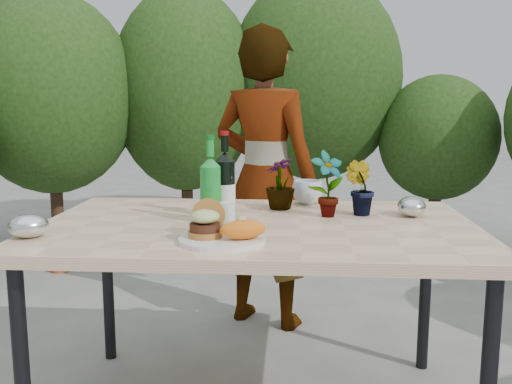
# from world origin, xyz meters

# --- Properties ---
(patio_table) EXTENTS (1.60, 1.00, 0.75)m
(patio_table) POSITION_xyz_m (0.00, 0.00, 0.69)
(patio_table) COLOR beige
(patio_table) RESTS_ON ground
(shrub_hedge) EXTENTS (6.86, 5.14, 2.26)m
(shrub_hedge) POSITION_xyz_m (-0.19, 1.76, 1.16)
(shrub_hedge) COLOR #382316
(shrub_hedge) RESTS_ON ground
(dinner_plate) EXTENTS (0.28, 0.28, 0.01)m
(dinner_plate) POSITION_xyz_m (-0.09, -0.28, 0.76)
(dinner_plate) COLOR white
(dinner_plate) RESTS_ON patio_table
(burger_stack) EXTENTS (0.11, 0.16, 0.11)m
(burger_stack) POSITION_xyz_m (-0.15, -0.26, 0.81)
(burger_stack) COLOR #B7722D
(burger_stack) RESTS_ON dinner_plate
(sweet_potato) EXTENTS (0.17, 0.12, 0.06)m
(sweet_potato) POSITION_xyz_m (-0.03, -0.30, 0.80)
(sweet_potato) COLOR orange
(sweet_potato) RESTS_ON dinner_plate
(grilled_veg) EXTENTS (0.08, 0.05, 0.03)m
(grilled_veg) POSITION_xyz_m (-0.08, -0.19, 0.78)
(grilled_veg) COLOR olive
(grilled_veg) RESTS_ON dinner_plate
(wine_bottle) EXTENTS (0.08, 0.08, 0.33)m
(wine_bottle) POSITION_xyz_m (-0.13, 0.10, 0.87)
(wine_bottle) COLOR black
(wine_bottle) RESTS_ON patio_table
(sparkling_water) EXTENTS (0.08, 0.08, 0.32)m
(sparkling_water) POSITION_xyz_m (-0.17, 0.00, 0.87)
(sparkling_water) COLOR #18892C
(sparkling_water) RESTS_ON patio_table
(plastic_cup) EXTENTS (0.07, 0.07, 0.09)m
(plastic_cup) POSITION_xyz_m (-0.11, -0.12, 0.80)
(plastic_cup) COLOR silver
(plastic_cup) RESTS_ON patio_table
(seedling_left) EXTENTS (0.16, 0.15, 0.26)m
(seedling_left) POSITION_xyz_m (0.26, 0.14, 0.88)
(seedling_left) COLOR #21541C
(seedling_left) RESTS_ON patio_table
(seedling_mid) EXTENTS (0.15, 0.14, 0.21)m
(seedling_mid) POSITION_xyz_m (0.39, 0.19, 0.86)
(seedling_mid) COLOR #26511B
(seedling_mid) RESTS_ON patio_table
(seedling_right) EXTENTS (0.17, 0.17, 0.22)m
(seedling_right) POSITION_xyz_m (0.08, 0.28, 0.86)
(seedling_right) COLOR #20591E
(seedling_right) RESTS_ON patio_table
(blue_bowl) EXTENTS (0.14, 0.14, 0.10)m
(blue_bowl) POSITION_xyz_m (0.19, 0.41, 0.80)
(blue_bowl) COLOR silver
(blue_bowl) RESTS_ON patio_table
(foil_packet_left) EXTENTS (0.17, 0.16, 0.08)m
(foil_packet_left) POSITION_xyz_m (-0.74, -0.27, 0.79)
(foil_packet_left) COLOR silver
(foil_packet_left) RESTS_ON patio_table
(foil_packet_right) EXTENTS (0.11, 0.14, 0.08)m
(foil_packet_right) POSITION_xyz_m (0.59, 0.17, 0.79)
(foil_packet_right) COLOR silver
(foil_packet_right) RESTS_ON patio_table
(person) EXTENTS (0.67, 0.56, 1.57)m
(person) POSITION_xyz_m (-0.02, 0.92, 0.78)
(person) COLOR #8E5847
(person) RESTS_ON ground
(terracotta_pot) EXTENTS (0.17, 0.17, 0.14)m
(terracotta_pot) POSITION_xyz_m (-1.51, 1.74, 0.07)
(terracotta_pot) COLOR #A73F2B
(terracotta_pot) RESTS_ON ground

